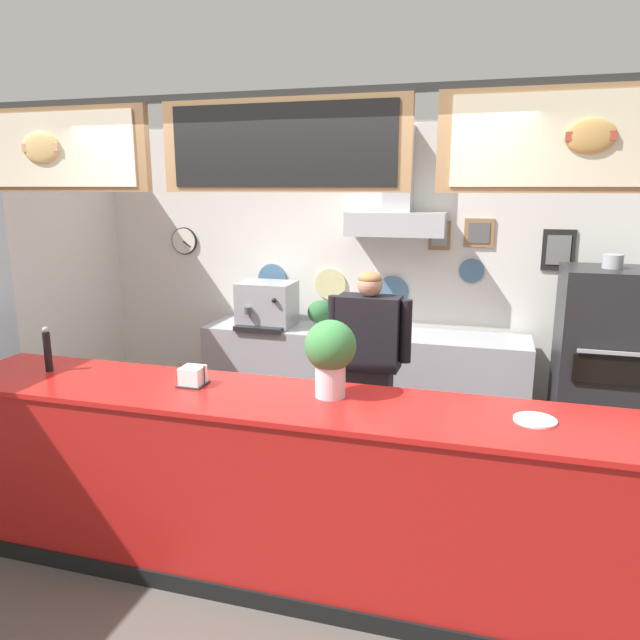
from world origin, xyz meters
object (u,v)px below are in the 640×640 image
(espresso_machine, at_px, (267,305))
(potted_thyme, at_px, (362,321))
(pizza_oven, at_px, (601,374))
(condiment_plate, at_px, (535,420))
(basil_vase, at_px, (330,354))
(shop_worker, at_px, (368,377))
(pepper_grinder, at_px, (47,349))
(napkin_holder, at_px, (193,377))
(potted_rosemary, at_px, (321,313))

(espresso_machine, bearing_deg, potted_thyme, 0.72)
(pizza_oven, xyz_separation_m, espresso_machine, (-2.75, 0.25, 0.33))
(espresso_machine, distance_m, condiment_plate, 2.96)
(basil_vase, bearing_deg, pizza_oven, 46.35)
(condiment_plate, bearing_deg, shop_worker, 133.87)
(condiment_plate, bearing_deg, pepper_grinder, 179.61)
(condiment_plate, bearing_deg, napkin_holder, 179.27)
(espresso_machine, bearing_deg, condiment_plate, -43.15)
(condiment_plate, bearing_deg, potted_thyme, 122.29)
(pizza_oven, bearing_deg, condiment_plate, -108.43)
(espresso_machine, relative_size, napkin_holder, 3.14)
(potted_thyme, relative_size, pepper_grinder, 0.66)
(espresso_machine, distance_m, potted_thyme, 0.88)
(pizza_oven, height_order, potted_rosemary, pizza_oven)
(potted_rosemary, distance_m, napkin_holder, 2.06)
(basil_vase, bearing_deg, pepper_grinder, -178.53)
(pizza_oven, distance_m, napkin_holder, 3.02)
(shop_worker, relative_size, potted_rosemary, 6.44)
(espresso_machine, distance_m, pepper_grinder, 2.11)
(basil_vase, xyz_separation_m, pepper_grinder, (-1.77, -0.05, -0.10))
(basil_vase, height_order, pepper_grinder, basil_vase)
(potted_thyme, height_order, condiment_plate, potted_thyme)
(condiment_plate, relative_size, napkin_holder, 1.33)
(pizza_oven, relative_size, pepper_grinder, 6.02)
(espresso_machine, distance_m, potted_rosemary, 0.49)
(potted_thyme, bearing_deg, espresso_machine, -179.28)
(potted_thyme, xyz_separation_m, potted_rosemary, (-0.39, 0.04, 0.03))
(basil_vase, height_order, condiment_plate, basil_vase)
(pizza_oven, bearing_deg, potted_thyme, 172.24)
(espresso_machine, relative_size, pepper_grinder, 1.73)
(potted_rosemary, bearing_deg, espresso_machine, -173.58)
(potted_rosemary, bearing_deg, basil_vase, -72.61)
(pizza_oven, distance_m, potted_rosemary, 2.30)
(espresso_machine, xyz_separation_m, condiment_plate, (2.16, -2.02, -0.06))
(potted_thyme, xyz_separation_m, pepper_grinder, (-1.53, -2.02, 0.16))
(pepper_grinder, bearing_deg, pizza_oven, 27.30)
(potted_thyme, height_order, potted_rosemary, potted_rosemary)
(potted_rosemary, bearing_deg, condiment_plate, -51.17)
(potted_rosemary, xyz_separation_m, condiment_plate, (1.67, -2.08, -0.00))
(shop_worker, relative_size, napkin_holder, 10.37)
(pizza_oven, distance_m, espresso_machine, 2.78)
(condiment_plate, height_order, napkin_holder, napkin_holder)
(espresso_machine, relative_size, condiment_plate, 2.37)
(potted_rosemary, distance_m, condiment_plate, 2.67)
(pizza_oven, bearing_deg, shop_worker, -156.65)
(potted_thyme, height_order, napkin_holder, napkin_holder)
(shop_worker, height_order, condiment_plate, shop_worker)
(pepper_grinder, bearing_deg, espresso_machine, 71.86)
(shop_worker, bearing_deg, potted_rosemary, -55.83)
(espresso_machine, relative_size, potted_thyme, 2.63)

